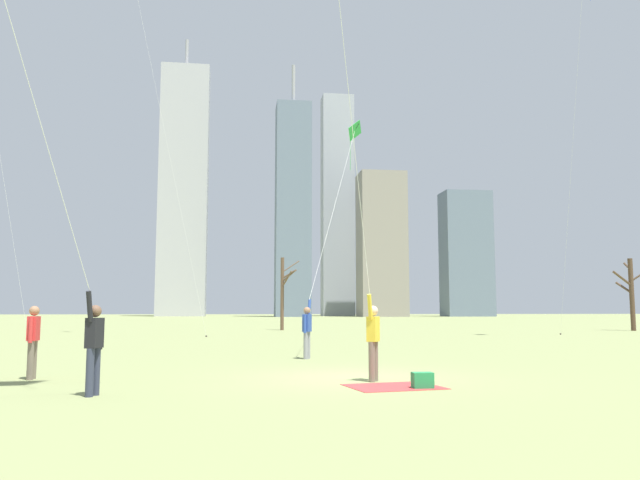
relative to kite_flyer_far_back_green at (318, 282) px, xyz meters
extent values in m
plane|color=#848E56|center=(-0.11, -7.33, -2.49)|extent=(400.00, 400.00, 0.00)
cylinder|color=gray|center=(-0.62, -1.77, -2.07)|extent=(0.14, 0.14, 0.85)
cylinder|color=gray|center=(-0.52, -1.57, -2.07)|extent=(0.14, 0.14, 0.85)
cube|color=#2D4CA5|center=(-0.57, -1.67, -1.37)|extent=(0.33, 0.39, 0.54)
sphere|color=#9E7051|center=(-0.57, -1.67, -0.98)|extent=(0.22, 0.22, 0.22)
cylinder|color=#2D4CA5|center=(-0.66, -1.86, -1.40)|extent=(0.09, 0.09, 0.55)
cylinder|color=#2D4CA5|center=(-0.48, -1.48, -0.90)|extent=(0.17, 0.22, 0.56)
cube|color=green|center=(2.89, 8.42, 7.88)|extent=(0.81, 0.88, 1.08)
cylinder|color=black|center=(2.89, 8.42, 7.88)|extent=(0.39, 0.15, 0.67)
cylinder|color=green|center=(2.67, 8.50, 6.68)|extent=(0.02, 0.02, 1.61)
cylinder|color=silver|center=(1.20, 3.47, 3.62)|extent=(3.38, 9.91, 8.53)
cylinder|color=#33384C|center=(-5.26, -9.57, -2.07)|extent=(0.14, 0.14, 0.85)
cylinder|color=#33384C|center=(-5.32, -9.78, -2.07)|extent=(0.14, 0.14, 0.85)
cube|color=black|center=(-5.29, -9.68, -1.37)|extent=(0.29, 0.38, 0.54)
sphere|color=brown|center=(-5.29, -9.68, -0.98)|extent=(0.22, 0.22, 0.22)
cylinder|color=black|center=(-5.24, -9.48, -1.40)|extent=(0.09, 0.09, 0.55)
cylinder|color=black|center=(-5.35, -9.88, -0.90)|extent=(0.14, 0.22, 0.56)
cylinder|color=silver|center=(-6.27, -11.75, 3.45)|extent=(1.85, 3.75, 8.19)
cylinder|color=#726656|center=(0.24, -7.95, -2.07)|extent=(0.14, 0.14, 0.85)
cylinder|color=#726656|center=(0.13, -8.15, -2.07)|extent=(0.14, 0.14, 0.85)
cube|color=yellow|center=(0.18, -8.05, -1.37)|extent=(0.34, 0.39, 0.54)
sphere|color=beige|center=(0.18, -8.05, -0.98)|extent=(0.22, 0.22, 0.22)
cylinder|color=yellow|center=(0.29, -7.87, -1.40)|extent=(0.09, 0.09, 0.55)
cylinder|color=yellow|center=(0.08, -8.23, -0.90)|extent=(0.18, 0.22, 0.56)
cylinder|color=#726656|center=(-7.26, -6.58, -2.07)|extent=(0.14, 0.14, 0.85)
cylinder|color=#726656|center=(-7.25, -6.80, -2.07)|extent=(0.14, 0.14, 0.85)
cube|color=red|center=(-7.25, -6.69, -1.37)|extent=(0.21, 0.34, 0.54)
sphere|color=#9E7051|center=(-7.25, -6.69, -0.98)|extent=(0.22, 0.22, 0.22)
cylinder|color=red|center=(-7.26, -6.48, -1.40)|extent=(0.09, 0.09, 0.55)
cylinder|color=red|center=(-7.25, -6.90, -1.40)|extent=(0.09, 0.09, 0.55)
cylinder|color=silver|center=(-7.25, 16.03, 9.68)|extent=(5.51, 2.04, 24.26)
cylinder|color=#3F3833|center=(-4.50, 15.01, -2.45)|extent=(0.10, 0.10, 0.08)
cylinder|color=#3F3833|center=(-12.58, 10.19, -2.45)|extent=(0.10, 0.10, 0.08)
cylinder|color=silver|center=(16.61, 12.56, 7.90)|extent=(0.97, 6.14, 20.70)
cylinder|color=#3F3833|center=(17.09, 15.62, -2.45)|extent=(0.10, 0.10, 0.08)
cube|color=#CC3838|center=(0.39, -9.04, -2.49)|extent=(2.02, 1.70, 0.01)
cube|color=#268C4C|center=(0.89, -9.34, -2.33)|extent=(0.40, 0.28, 0.30)
cylinder|color=brown|center=(0.56, 26.21, 0.25)|extent=(0.26, 0.26, 5.48)
cylinder|color=brown|center=(1.07, 26.00, 1.72)|extent=(1.13, 0.56, 0.74)
cylinder|color=brown|center=(1.21, 26.43, 2.32)|extent=(1.38, 0.53, 0.96)
cylinder|color=brown|center=(0.87, 25.73, 1.33)|extent=(0.76, 1.11, 1.22)
cylinder|color=brown|center=(1.00, 25.73, 1.55)|extent=(1.01, 1.09, 0.90)
cylinder|color=#4C3828|center=(25.95, 21.60, 0.16)|extent=(0.34, 0.34, 5.30)
cylinder|color=#4C3828|center=(26.04, 22.09, 2.26)|extent=(0.34, 1.07, 0.66)
cylinder|color=#4C3828|center=(26.20, 22.01, 0.60)|extent=(0.66, 0.95, 0.57)
cylinder|color=#4C3828|center=(25.19, 21.47, 1.32)|extent=(1.65, 0.44, 1.12)
cylinder|color=#4C3828|center=(25.78, 22.25, 0.67)|extent=(0.54, 1.43, 0.95)
cube|color=slate|center=(49.24, 117.81, 11.84)|extent=(10.88, 7.07, 28.67)
cube|color=#9EA3AD|center=(21.40, 131.58, 25.05)|extent=(7.78, 5.58, 55.09)
cube|color=#B2B2B7|center=(-16.02, 129.26, 27.50)|extent=(11.33, 6.45, 59.99)
cylinder|color=#99999E|center=(-16.02, 129.26, 61.07)|extent=(0.80, 0.80, 7.13)
cube|color=slate|center=(8.92, 115.44, 21.11)|extent=(7.63, 6.97, 47.19)
cylinder|color=#99999E|center=(8.92, 115.44, 49.33)|extent=(0.80, 0.80, 9.25)
cube|color=gray|center=(28.76, 115.35, 13.52)|extent=(10.17, 8.28, 32.02)
camera|label=1|loc=(-2.73, -21.60, -0.95)|focal=35.46mm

